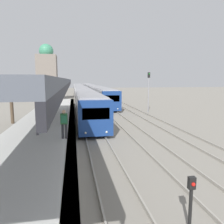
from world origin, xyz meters
The scene contains 8 objects.
platform_canopy centered at (-3.73, 14.20, 4.22)m, with size 4.00×23.93×3.39m.
person_on_platform centered at (-2.11, 13.05, 1.94)m, with size 0.40×0.40×1.66m.
train_near centered at (0.00, 47.50, 1.66)m, with size 2.54×63.47×2.99m.
train_far centered at (3.37, 57.98, 1.66)m, with size 2.53×59.74×2.98m.
signal_post_near centered at (1.67, 5.84, 1.01)m, with size 0.20×0.21×1.61m.
signal_mast_far centered at (8.24, 28.03, 3.30)m, with size 0.28×0.29×5.27m.
distant_domed_building centered at (-6.75, 48.31, 5.43)m, with size 4.00×4.00×11.59m.
bare_tree_background centered at (-7.56, 23.30, 2.09)m, with size 2.08×1.32×4.51m.
Camera 1 is at (-1.57, 0.54, 4.31)m, focal length 35.00 mm.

